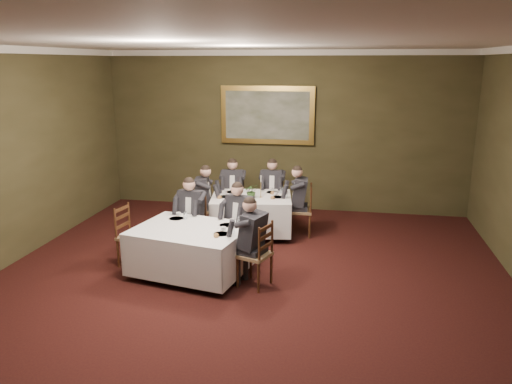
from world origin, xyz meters
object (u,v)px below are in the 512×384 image
(chair_main_backleft, at_px, (233,209))
(chair_sec_endleft, at_px, (133,248))
(diner_main_endright, at_px, (301,209))
(chair_main_backright, at_px, (272,209))
(diner_main_backleft, at_px, (233,198))
(diner_main_endleft, at_px, (202,208))
(diner_main_backright, at_px, (272,198))
(chair_sec_endright, at_px, (255,268))
(chair_main_endleft, at_px, (202,220))
(chair_sec_backleft, at_px, (193,236))
(chair_sec_backright, at_px, (241,243))
(chair_main_endright, at_px, (301,221))
(diner_sec_backleft, at_px, (192,224))
(diner_sec_backright, at_px, (240,230))
(diner_sec_endright, at_px, (255,253))
(table_main, at_px, (251,212))
(table_second, at_px, (191,247))
(centerpiece, at_px, (252,190))
(candlestick, at_px, (261,189))
(painting, at_px, (267,115))

(chair_main_backleft, height_order, chair_sec_endleft, same)
(diner_main_endright, bearing_deg, chair_main_backright, 39.30)
(diner_main_backleft, bearing_deg, chair_sec_endleft, 59.97)
(chair_main_backright, height_order, diner_main_endleft, diner_main_endleft)
(diner_main_backright, height_order, chair_sec_endright, diner_main_backright)
(chair_main_backleft, relative_size, chair_sec_endleft, 1.00)
(diner_main_backleft, height_order, chair_main_endleft, diner_main_backleft)
(chair_main_backright, xyz_separation_m, chair_sec_backleft, (-1.12, -1.91, 0.00))
(diner_main_backright, height_order, chair_sec_backright, diner_main_backright)
(chair_main_endright, height_order, chair_sec_backleft, same)
(diner_sec_backleft, distance_m, chair_sec_endleft, 1.09)
(chair_sec_backright, height_order, chair_sec_endleft, same)
(diner_sec_backright, xyz_separation_m, diner_sec_endright, (0.43, -0.97, 0.00))
(diner_main_backleft, relative_size, chair_sec_endright, 1.35)
(chair_main_endleft, height_order, diner_sec_backright, diner_sec_backright)
(chair_main_endleft, bearing_deg, chair_sec_backright, 32.53)
(diner_main_backright, xyz_separation_m, chair_sec_endright, (0.21, -3.07, -0.23))
(chair_main_endleft, relative_size, chair_sec_endleft, 1.00)
(table_main, distance_m, diner_sec_endright, 2.30)
(table_second, distance_m, diner_sec_backright, 0.98)
(diner_main_endleft, relative_size, diner_sec_backright, 1.00)
(chair_sec_endright, bearing_deg, diner_main_backleft, 39.11)
(diner_main_endleft, xyz_separation_m, centerpiece, (0.96, 0.04, 0.40))
(chair_main_backright, bearing_deg, candlestick, 80.71)
(diner_main_backleft, xyz_separation_m, chair_sec_endright, (1.01, -2.94, -0.23))
(centerpiece, xyz_separation_m, candlestick, (0.16, 0.07, 0.02))
(table_second, relative_size, chair_main_backright, 1.93)
(chair_sec_backleft, distance_m, chair_sec_endright, 1.77)
(diner_main_endleft, height_order, chair_sec_backright, diner_main_endleft)
(chair_main_endleft, height_order, candlestick, candlestick)
(chair_main_backright, relative_size, centerpiece, 3.48)
(diner_main_backright, xyz_separation_m, chair_main_endright, (0.66, -0.67, -0.23))
(diner_main_backleft, bearing_deg, chair_sec_backleft, 73.39)
(diner_main_endright, bearing_deg, chair_sec_endleft, 123.26)
(table_main, xyz_separation_m, chair_sec_endright, (0.50, -2.25, -0.17))
(chair_sec_endleft, bearing_deg, chair_main_backleft, 165.83)
(diner_main_endright, relative_size, diner_sec_backleft, 1.00)
(diner_sec_backleft, relative_size, painting, 0.65)
(chair_main_backleft, distance_m, diner_main_endright, 1.58)
(diner_sec_endright, height_order, painting, painting)
(diner_main_endright, bearing_deg, chair_sec_backright, 143.89)
(diner_main_backright, distance_m, diner_sec_endright, 3.07)
(table_second, distance_m, diner_main_endright, 2.64)
(table_main, height_order, chair_sec_endleft, chair_sec_endleft)
(diner_main_endright, relative_size, chair_sec_backleft, 1.35)
(chair_sec_backleft, bearing_deg, chair_main_backright, -116.99)
(diner_main_backright, height_order, chair_main_endleft, diner_main_backright)
(chair_main_backleft, distance_m, diner_sec_backright, 2.08)
(chair_main_endleft, bearing_deg, diner_main_endright, 89.24)
(painting, bearing_deg, diner_main_endleft, -115.09)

